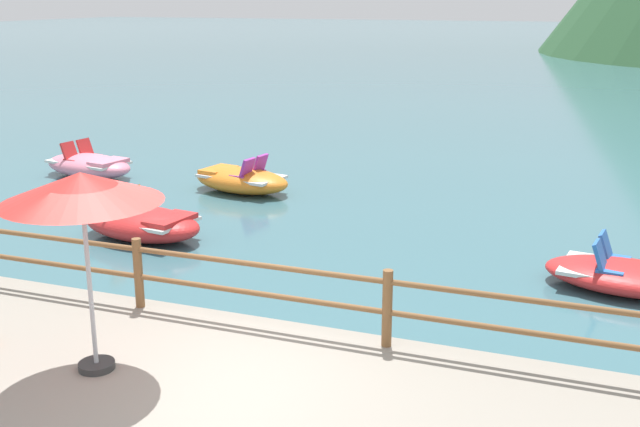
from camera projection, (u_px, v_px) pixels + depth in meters
name	position (u px, v px, depth m)	size (l,w,h in m)	color
ground_plane	(539.00, 75.00, 44.41)	(200.00, 200.00, 0.00)	#3D6B75
dock_railing	(255.00, 282.00, 9.51)	(23.92, 0.12, 0.95)	brown
beach_umbrella	(81.00, 190.00, 7.97)	(1.70, 1.70, 2.24)	#B2B2B7
pedal_boat_1	(142.00, 223.00, 14.35)	(2.67, 1.72, 0.90)	red
pedal_boat_2	(89.00, 165.00, 19.29)	(2.75, 1.72, 0.89)	pink
pedal_boat_4	(241.00, 179.00, 17.77)	(2.63, 1.70, 0.89)	orange
pedal_boat_5	(626.00, 276.00, 11.83)	(2.59, 1.69, 0.81)	red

